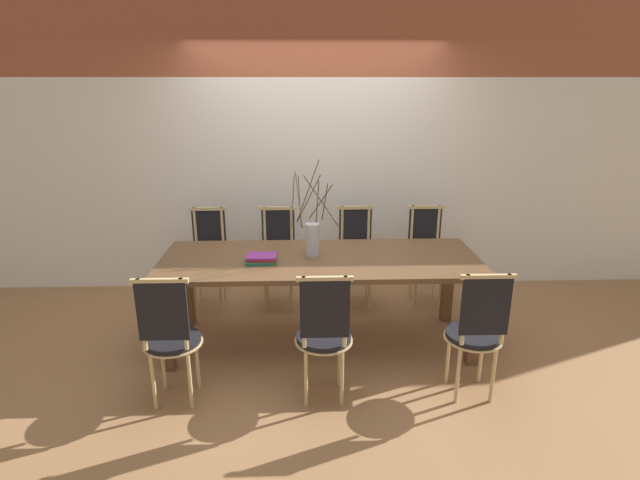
{
  "coord_description": "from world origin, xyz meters",
  "views": [
    {
      "loc": [
        -0.13,
        -3.78,
        2.13
      ],
      "look_at": [
        0.0,
        0.0,
        0.91
      ],
      "focal_mm": 28.0,
      "sensor_mm": 36.0,
      "label": 1
    }
  ],
  "objects_px": {
    "dining_table": "(320,269)",
    "book_stack": "(261,258)",
    "chair_near_center": "(476,330)",
    "vase_centerpiece": "(312,237)",
    "chair_far_center": "(356,253)"
  },
  "relations": [
    {
      "from": "dining_table",
      "to": "chair_far_center",
      "type": "relative_size",
      "value": 2.66
    },
    {
      "from": "dining_table",
      "to": "chair_near_center",
      "type": "bearing_deg",
      "value": -37.63
    },
    {
      "from": "dining_table",
      "to": "vase_centerpiece",
      "type": "xyz_separation_m",
      "value": [
        -0.06,
        0.07,
        0.25
      ]
    },
    {
      "from": "dining_table",
      "to": "chair_far_center",
      "type": "height_order",
      "value": "chair_far_center"
    },
    {
      "from": "vase_centerpiece",
      "to": "book_stack",
      "type": "bearing_deg",
      "value": -159.73
    },
    {
      "from": "chair_near_center",
      "to": "book_stack",
      "type": "distance_m",
      "value": 1.68
    },
    {
      "from": "dining_table",
      "to": "book_stack",
      "type": "xyz_separation_m",
      "value": [
        -0.46,
        -0.08,
        0.12
      ]
    },
    {
      "from": "book_stack",
      "to": "dining_table",
      "type": "bearing_deg",
      "value": 9.81
    },
    {
      "from": "dining_table",
      "to": "chair_far_center",
      "type": "bearing_deg",
      "value": 64.58
    },
    {
      "from": "chair_far_center",
      "to": "vase_centerpiece",
      "type": "relative_size",
      "value": 1.26
    },
    {
      "from": "chair_near_center",
      "to": "chair_far_center",
      "type": "relative_size",
      "value": 1.0
    },
    {
      "from": "chair_near_center",
      "to": "chair_far_center",
      "type": "height_order",
      "value": "same"
    },
    {
      "from": "vase_centerpiece",
      "to": "chair_far_center",
      "type": "bearing_deg",
      "value": 58.87
    },
    {
      "from": "book_stack",
      "to": "chair_far_center",
      "type": "bearing_deg",
      "value": 46.13
    },
    {
      "from": "dining_table",
      "to": "vase_centerpiece",
      "type": "relative_size",
      "value": 3.36
    }
  ]
}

